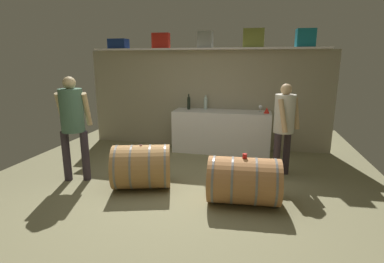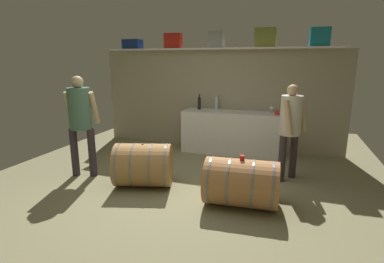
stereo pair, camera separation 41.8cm
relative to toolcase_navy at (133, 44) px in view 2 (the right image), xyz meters
name	(u,v)px [view 2 (the right image)]	position (x,y,z in m)	size (l,w,h in m)	color
ground_plane	(188,178)	(1.92, -1.79, -2.23)	(6.41, 8.37, 0.02)	#7E7956
back_wall_panel	(217,100)	(1.92, 0.15, -1.18)	(5.21, 0.10, 2.08)	gray
high_shelf_board	(217,49)	(1.92, 0.00, -0.12)	(4.79, 0.40, 0.03)	white
toolcase_navy	(133,44)	(0.00, 0.00, 0.00)	(0.39, 0.27, 0.21)	navy
toolcase_red	(173,41)	(0.97, 0.00, 0.05)	(0.36, 0.20, 0.31)	red
toolcase_grey	(217,40)	(1.91, 0.00, 0.06)	(0.29, 0.26, 0.33)	gray
toolcase_olive	(266,38)	(2.87, 0.00, 0.08)	(0.40, 0.26, 0.36)	olive
toolcase_teal	(320,37)	(3.83, 0.00, 0.06)	(0.34, 0.27, 0.34)	#167184
work_cabinet	(231,132)	(2.30, -0.21, -1.79)	(1.98, 0.60, 0.86)	silver
wine_bottle_clear	(216,103)	(1.93, -0.02, -1.22)	(0.08, 0.08, 0.29)	#B0C9BF
wine_bottle_dark	(199,103)	(1.59, -0.13, -1.21)	(0.07, 0.07, 0.32)	black
wine_glass	(272,108)	(3.07, -0.09, -1.27)	(0.08, 0.08, 0.13)	white
red_funnel	(277,112)	(3.19, -0.28, -1.30)	(0.11, 0.11, 0.12)	red
wine_barrel_near	(241,183)	(2.88, -2.48, -1.90)	(0.97, 0.68, 0.64)	#B07543
wine_barrel_far	(143,165)	(1.37, -2.29, -1.89)	(0.98, 0.85, 0.66)	#AA7943
tasting_cup	(242,158)	(2.88, -2.48, -1.56)	(0.06, 0.06, 0.06)	red
winemaker_pouring	(291,123)	(3.44, -1.35, -1.29)	(0.43, 0.46, 1.52)	#352B31
visitor_tasting	(80,116)	(0.25, -2.23, -1.21)	(0.53, 0.47, 1.64)	#342C34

